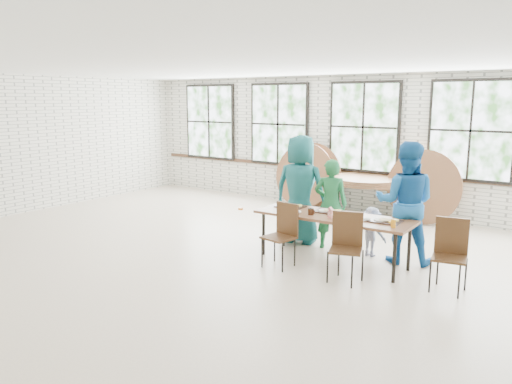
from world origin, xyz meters
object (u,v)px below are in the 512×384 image
chair_near_right (347,241)px  storage_table (367,186)px  chair_near_left (283,229)px  dining_table (333,219)px

chair_near_right → storage_table: chair_near_right is taller
chair_near_left → chair_near_right: same height
dining_table → chair_near_right: bearing=-50.1°
dining_table → chair_near_right: 0.76m
dining_table → chair_near_right: size_ratio=2.54×
chair_near_left → chair_near_right: bearing=9.9°
dining_table → chair_near_right: (0.49, -0.57, -0.13)m
dining_table → chair_near_left: chair_near_left is taller
chair_near_left → storage_table: 3.63m
chair_near_right → storage_table: (-1.26, 3.63, 0.13)m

